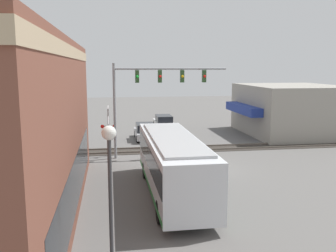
% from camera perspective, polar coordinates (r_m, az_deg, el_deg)
% --- Properties ---
extents(ground_plane, '(120.00, 120.00, 0.00)m').
position_cam_1_polar(ground_plane, '(25.03, 5.29, -6.50)').
color(ground_plane, '#605E5B').
extents(shop_building, '(10.50, 9.99, 4.88)m').
position_cam_1_polar(shop_building, '(39.40, 18.09, 2.40)').
color(shop_building, gray).
rests_on(shop_building, ground).
extents(city_bus, '(10.65, 2.59, 3.14)m').
position_cam_1_polar(city_bus, '(19.62, 0.71, -5.60)').
color(city_bus, silver).
rests_on(city_bus, ground).
extents(traffic_signal_gantry, '(0.42, 8.38, 6.94)m').
position_cam_1_polar(traffic_signal_gantry, '(27.40, -2.47, 6.06)').
color(traffic_signal_gantry, gray).
rests_on(traffic_signal_gantry, ground).
extents(crossing_signal, '(1.41, 1.18, 3.81)m').
position_cam_1_polar(crossing_signal, '(28.19, -9.05, -0.05)').
color(crossing_signal, gray).
rests_on(crossing_signal, ground).
extents(streetlamp, '(0.44, 0.44, 4.98)m').
position_cam_1_polar(streetlamp, '(11.59, -8.78, -9.78)').
color(streetlamp, '#38383A').
rests_on(streetlamp, ground).
extents(rail_track_near, '(2.60, 60.00, 0.15)m').
position_cam_1_polar(rail_track_near, '(30.70, 2.56, -3.51)').
color(rail_track_near, '#332D28').
rests_on(rail_track_near, ground).
extents(parked_car_silver, '(4.49, 1.82, 1.52)m').
position_cam_1_polar(parked_car_silver, '(34.70, -3.50, -0.92)').
color(parked_car_silver, '#B7B7BC').
rests_on(parked_car_silver, ground).
extents(parked_car_white, '(4.75, 1.82, 1.46)m').
position_cam_1_polar(parked_car_white, '(40.91, -0.67, 0.58)').
color(parked_car_white, silver).
rests_on(parked_car_white, ground).
extents(pedestrian_near_bus, '(0.34, 0.34, 1.77)m').
position_cam_1_polar(pedestrian_near_bus, '(20.73, 5.52, -7.21)').
color(pedestrian_near_bus, black).
rests_on(pedestrian_near_bus, ground).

